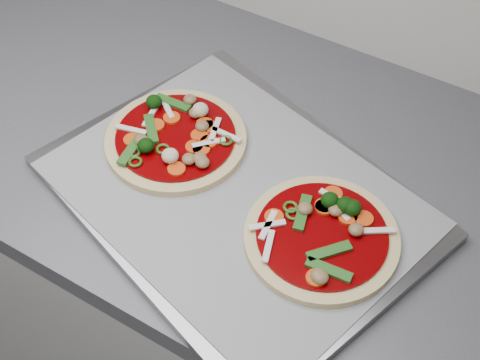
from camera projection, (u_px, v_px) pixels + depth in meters
The scene contains 6 objects.
base_cabinet at pixel (157, 266), 1.41m from camera, with size 3.60×0.60×0.86m, color silver.
countertop at pixel (130, 111), 1.06m from camera, with size 3.60×0.60×0.04m, color #5A5A60.
baking_tray at pixel (236, 197), 0.91m from camera, with size 0.50×0.37×0.02m, color gray.
parchment at pixel (236, 193), 0.91m from camera, with size 0.48×0.35×0.00m, color gray.
pizza_left at pixel (176, 138), 0.96m from camera, with size 0.25×0.25×0.03m.
pizza_right at pixel (323, 235), 0.85m from camera, with size 0.28×0.28×0.03m.
Camera 1 is at (0.55, 0.73, 1.62)m, focal length 50.00 mm.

